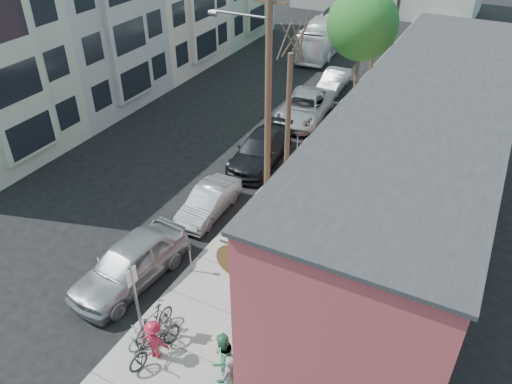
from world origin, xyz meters
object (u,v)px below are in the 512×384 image
at_px(patron_green, 222,358).
at_px(patron_grey, 229,378).
at_px(cyclist, 154,340).
at_px(car_1, 209,202).
at_px(patio_chair_b, 267,314).
at_px(car_2, 260,150).
at_px(utility_pole_near, 267,86).
at_px(car_4, 334,80).
at_px(car_0, 130,263).
at_px(bus, 326,34).
at_px(tree_bare, 288,122).
at_px(tree_leafy_mid, 362,24).
at_px(car_3, 304,107).
at_px(parking_meter_near, 190,254).
at_px(parked_bike_a, 154,321).
at_px(patio_chair_a, 280,291).
at_px(parked_bike_b, 151,331).
at_px(parking_meter_far, 297,140).
at_px(sign_post, 135,293).

bearing_deg(patron_green, patron_grey, 57.50).
distance_m(cyclist, car_1, 7.84).
xyz_separation_m(patio_chair_b, car_2, (-5.15, 9.63, 0.16)).
bearing_deg(utility_pole_near, cyclist, -83.95).
height_order(patron_green, car_4, patron_green).
xyz_separation_m(cyclist, car_0, (-2.96, 2.44, -0.03)).
bearing_deg(patio_chair_b, bus, 111.87).
bearing_deg(tree_bare, patio_chair_b, -69.50).
bearing_deg(tree_leafy_mid, car_2, -102.22).
bearing_deg(car_3, car_0, -96.92).
relative_size(parking_meter_near, tree_bare, 0.20).
bearing_deg(parking_meter_near, car_0, -143.60).
height_order(cyclist, parked_bike_a, cyclist).
height_order(car_0, car_1, car_0).
bearing_deg(parked_bike_a, tree_bare, 97.36).
xyz_separation_m(car_0, car_2, (0.33, 9.96, -0.10)).
height_order(parking_meter_near, patio_chair_b, parking_meter_near).
xyz_separation_m(parking_meter_near, patron_grey, (3.95, -3.94, 0.03)).
xyz_separation_m(parking_meter_near, tree_leafy_mid, (0.55, 17.89, 4.09)).
distance_m(utility_pole_near, patio_chair_a, 8.36).
xyz_separation_m(tree_leafy_mid, car_4, (-2.00, 1.82, -4.43)).
xyz_separation_m(parked_bike_a, car_0, (-2.35, 1.70, 0.19)).
xyz_separation_m(parking_meter_near, patron_green, (3.46, -3.48, 0.08)).
height_order(tree_bare, car_2, tree_bare).
bearing_deg(parked_bike_b, car_1, 123.14).
bearing_deg(patio_chair_a, tree_bare, 115.83).
distance_m(tree_leafy_mid, car_1, 15.06).
height_order(parking_meter_far, patron_green, patron_green).
distance_m(patio_chair_b, cyclist, 3.76).
relative_size(parking_meter_far, utility_pole_near, 0.12).
bearing_deg(tree_bare, sign_post, -92.43).
bearing_deg(parked_bike_b, parking_meter_near, 117.73).
bearing_deg(car_1, parking_meter_far, 75.35).
relative_size(parked_bike_a, car_1, 0.44).
xyz_separation_m(parking_meter_near, car_4, (-1.45, 19.70, -0.34)).
distance_m(utility_pole_near, bus, 21.94).
bearing_deg(patron_green, patio_chair_b, -174.99).
xyz_separation_m(parking_meter_far, car_4, (-1.45, 9.65, -0.34)).
xyz_separation_m(tree_leafy_mid, car_3, (-2.00, -3.39, -4.31)).
bearing_deg(car_2, utility_pole_near, -63.08).
bearing_deg(tree_bare, patron_grey, -73.37).
xyz_separation_m(patio_chair_a, car_1, (-5.07, 3.43, 0.05)).
relative_size(patron_green, car_3, 0.33).
xyz_separation_m(utility_pole_near, tree_bare, (0.41, 1.37, -2.10)).
bearing_deg(car_0, cyclist, -34.61).
bearing_deg(patio_chair_a, utility_pole_near, 123.51).
bearing_deg(sign_post, car_4, 93.88).
bearing_deg(parked_bike_b, car_2, 116.21).
height_order(parking_meter_far, tree_leafy_mid, tree_leafy_mid).
bearing_deg(patron_green, parked_bike_a, -88.58).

